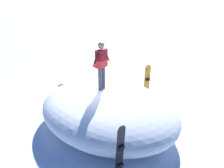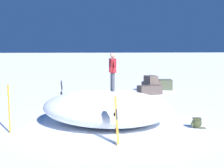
# 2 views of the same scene
# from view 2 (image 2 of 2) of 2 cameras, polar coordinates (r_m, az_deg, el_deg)

# --- Properties ---
(ground) EXTENTS (240.00, 240.00, 0.00)m
(ground) POSITION_cam_2_polar(r_m,az_deg,el_deg) (13.41, -0.05, -7.41)
(ground) COLOR white
(snow_mound) EXTENTS (6.02, 6.83, 1.45)m
(snow_mound) POSITION_cam_2_polar(r_m,az_deg,el_deg) (13.09, -1.06, -4.53)
(snow_mound) COLOR white
(snow_mound) RESTS_ON ground
(snowboarder_standing) EXTENTS (1.02, 0.29, 1.67)m
(snowboarder_standing) POSITION_cam_2_polar(r_m,az_deg,el_deg) (12.87, 0.11, 2.85)
(snowboarder_standing) COLOR #333842
(snowboarder_standing) RESTS_ON snow_mound
(snowboard_primary_upright) EXTENTS (0.32, 0.23, 1.72)m
(snowboard_primary_upright) POSITION_cam_2_polar(r_m,az_deg,el_deg) (10.35, 0.85, -6.81)
(snowboard_primary_upright) COLOR orange
(snowboard_primary_upright) RESTS_ON ground
(snowboard_secondary_upright) EXTENTS (0.29, 0.20, 1.71)m
(snowboard_secondary_upright) POSITION_cam_2_polar(r_m,az_deg,el_deg) (15.02, -9.47, -2.44)
(snowboard_secondary_upright) COLOR black
(snowboard_secondary_upright) RESTS_ON ground
(backpack_near) EXTENTS (0.37, 0.64, 0.44)m
(backpack_near) POSITION_cam_2_polar(r_m,az_deg,el_deg) (12.97, 15.90, -7.19)
(backpack_near) COLOR #383D23
(backpack_near) RESTS_ON ground
(trail_marker_pole) EXTENTS (0.10, 0.10, 1.93)m
(trail_marker_pole) POSITION_cam_2_polar(r_m,az_deg,el_deg) (12.29, -19.15, -4.36)
(trail_marker_pole) COLOR orange
(trail_marker_pole) RESTS_ON ground
(rock_outcrop) EXTENTS (3.54, 3.17, 1.21)m
(rock_outcrop) POSITION_cam_2_polar(r_m,az_deg,el_deg) (22.53, 8.25, -0.34)
(rock_outcrop) COLOR #4A513D
(rock_outcrop) RESTS_ON ground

